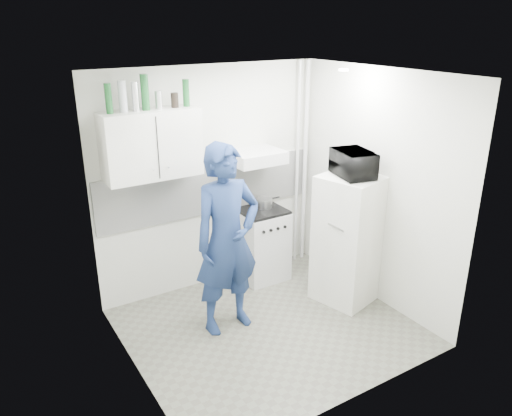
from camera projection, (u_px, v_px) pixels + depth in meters
floor at (269, 328)px, 5.26m from camera, size 2.80×2.80×0.00m
ceiling at (272, 74)px, 4.33m from camera, size 2.80×2.80×0.00m
wall_back at (211, 180)px, 5.79m from camera, size 2.80×0.00×2.80m
wall_left at (128, 246)px, 4.11m from camera, size 0.00×2.60×2.60m
wall_right at (376, 189)px, 5.49m from camera, size 0.00×2.60×2.60m
person at (227, 240)px, 4.96m from camera, size 0.74×0.50×1.98m
stove at (261, 244)px, 6.16m from camera, size 0.55×0.55×0.87m
fridge at (348, 239)px, 5.59m from camera, size 0.75×0.75×1.48m
stove_top at (262, 210)px, 6.00m from camera, size 0.52×0.52×0.03m
saucepan at (264, 203)px, 6.05m from camera, size 0.20×0.20×0.11m
microwave at (354, 164)px, 5.28m from camera, size 0.56×0.44×0.28m
bottle_a at (108, 99)px, 4.72m from camera, size 0.07×0.07×0.29m
bottle_b at (123, 96)px, 4.78m from camera, size 0.08×0.08×0.30m
bottle_c at (135, 97)px, 4.85m from camera, size 0.07×0.07×0.28m
bottle_d at (145, 92)px, 4.88m from camera, size 0.08×0.08×0.35m
canister_a at (159, 100)px, 4.98m from camera, size 0.07×0.07×0.18m
canister_b at (175, 100)px, 5.07m from camera, size 0.08×0.08×0.15m
bottle_e at (186, 93)px, 5.11m from camera, size 0.07×0.07×0.28m
upper_cabinet at (151, 144)px, 5.08m from camera, size 1.00×0.35×0.70m
range_hood at (255, 157)px, 5.72m from camera, size 0.60×0.50×0.14m
backsplash at (212, 188)px, 5.81m from camera, size 2.74×0.03×0.60m
pipe_a at (305, 165)px, 6.37m from camera, size 0.05×0.05×2.60m
pipe_b at (297, 166)px, 6.31m from camera, size 0.04×0.04×2.60m
ceiling_spot_fixture at (344, 70)px, 5.00m from camera, size 0.10×0.10×0.02m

